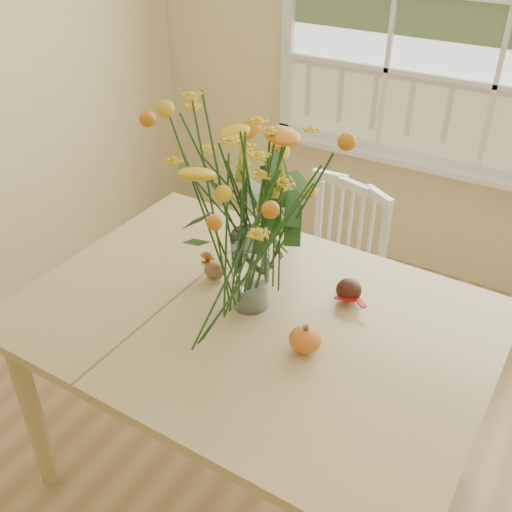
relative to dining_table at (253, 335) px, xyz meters
The scene contains 7 objects.
wall_back 1.90m from the dining_table, 78.95° to the left, with size 4.00×0.02×2.70m, color beige.
dining_table is the anchor object (origin of this frame).
windsor_chair 0.82m from the dining_table, 92.68° to the left, with size 0.50×0.49×0.89m.
flower_vase 0.51m from the dining_table, 128.37° to the left, with size 0.58×0.58×0.69m.
pumpkin 0.27m from the dining_table, 17.02° to the right, with size 0.10×0.10×0.08m, color orange.
turkey_figurine 0.27m from the dining_table, 155.46° to the left, with size 0.08×0.06×0.10m.
dark_gourd 0.36m from the dining_table, 43.16° to the left, with size 0.13×0.10×0.08m.
Camera 1 is at (0.44, -0.83, 2.08)m, focal length 42.00 mm.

